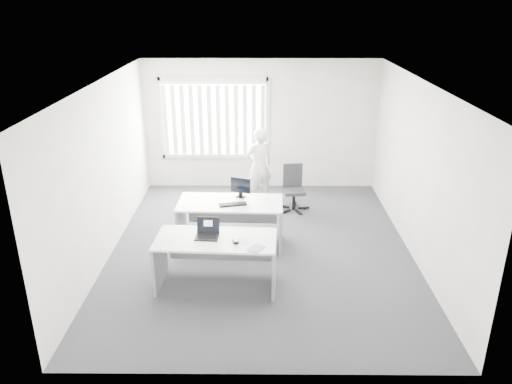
{
  "coord_description": "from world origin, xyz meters",
  "views": [
    {
      "loc": [
        -0.02,
        -7.51,
        4.03
      ],
      "look_at": [
        -0.08,
        0.15,
        0.98
      ],
      "focal_mm": 35.0,
      "sensor_mm": 36.0,
      "label": 1
    }
  ],
  "objects_px": {
    "office_chair": "(293,196)",
    "monitor": "(241,188)",
    "desk_far": "(230,214)",
    "person": "(259,165)",
    "laptop": "(207,230)",
    "desk_near": "(216,252)"
  },
  "relations": [
    {
      "from": "desk_far",
      "to": "office_chair",
      "type": "relative_size",
      "value": 1.93
    },
    {
      "from": "office_chair",
      "to": "laptop",
      "type": "distance_m",
      "value": 3.23
    },
    {
      "from": "office_chair",
      "to": "laptop",
      "type": "xyz_separation_m",
      "value": [
        -1.43,
        -2.83,
        0.63
      ]
    },
    {
      "from": "desk_near",
      "to": "monitor",
      "type": "bearing_deg",
      "value": 82.06
    },
    {
      "from": "desk_far",
      "to": "person",
      "type": "distance_m",
      "value": 2.03
    },
    {
      "from": "desk_near",
      "to": "laptop",
      "type": "bearing_deg",
      "value": 176.34
    },
    {
      "from": "desk_far",
      "to": "monitor",
      "type": "distance_m",
      "value": 0.48
    },
    {
      "from": "person",
      "to": "desk_far",
      "type": "bearing_deg",
      "value": 51.45
    },
    {
      "from": "person",
      "to": "laptop",
      "type": "distance_m",
      "value": 3.35
    },
    {
      "from": "desk_far",
      "to": "office_chair",
      "type": "distance_m",
      "value": 1.95
    },
    {
      "from": "desk_far",
      "to": "desk_near",
      "type": "bearing_deg",
      "value": -93.94
    },
    {
      "from": "office_chair",
      "to": "person",
      "type": "xyz_separation_m",
      "value": [
        -0.69,
        0.43,
        0.49
      ]
    },
    {
      "from": "monitor",
      "to": "laptop",
      "type": "bearing_deg",
      "value": -86.71
    },
    {
      "from": "desk_near",
      "to": "person",
      "type": "height_order",
      "value": "person"
    },
    {
      "from": "office_chair",
      "to": "monitor",
      "type": "bearing_deg",
      "value": -134.29
    },
    {
      "from": "person",
      "to": "monitor",
      "type": "xyz_separation_m",
      "value": [
        -0.31,
        -1.76,
        0.2
      ]
    },
    {
      "from": "desk_near",
      "to": "laptop",
      "type": "height_order",
      "value": "laptop"
    },
    {
      "from": "office_chair",
      "to": "monitor",
      "type": "xyz_separation_m",
      "value": [
        -1.0,
        -1.32,
        0.69
      ]
    },
    {
      "from": "monitor",
      "to": "desk_far",
      "type": "bearing_deg",
      "value": -109.51
    },
    {
      "from": "laptop",
      "to": "desk_far",
      "type": "bearing_deg",
      "value": 82.92
    },
    {
      "from": "office_chair",
      "to": "monitor",
      "type": "relative_size",
      "value": 2.61
    },
    {
      "from": "desk_near",
      "to": "laptop",
      "type": "xyz_separation_m",
      "value": [
        -0.13,
        0.02,
        0.35
      ]
    }
  ]
}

